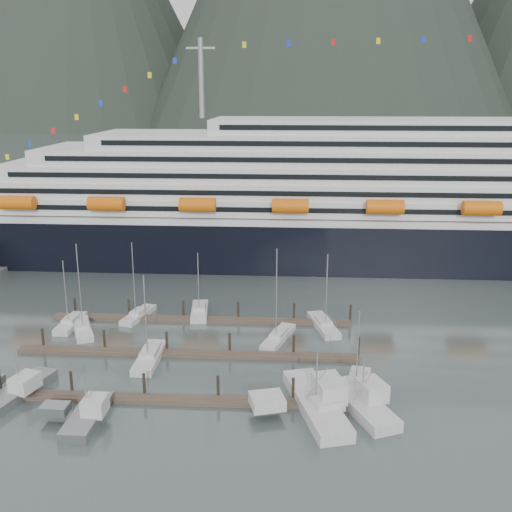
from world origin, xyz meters
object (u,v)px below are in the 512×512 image
object	(u,v)px
sailboat_g	(323,325)
trawler_c	(314,402)
trawler_d	(361,403)
sailboat_b	(83,329)
sailboat_e	(138,315)
sailboat_h	(357,385)
sailboat_c	(150,358)
sailboat_f	(199,312)
trawler_a	(17,390)
sailboat_d	(278,337)
trawler_b	(86,415)
cruise_ship	(389,206)
sailboat_a	(71,324)

from	to	relation	value
sailboat_g	trawler_c	distance (m)	25.24
trawler_d	sailboat_b	bearing A→B (deg)	39.36
sailboat_e	sailboat_g	size ratio (longest dim) A/B	1.05
sailboat_h	sailboat_b	bearing A→B (deg)	82.44
sailboat_c	sailboat_f	size ratio (longest dim) A/B	1.17
trawler_a	sailboat_d	bearing A→B (deg)	-43.47
trawler_c	trawler_d	xyz separation A→B (m)	(5.38, 0.33, -0.07)
sailboat_b	sailboat_e	xyz separation A→B (m)	(7.05, 6.46, -0.02)
sailboat_d	trawler_a	size ratio (longest dim) A/B	1.27
sailboat_h	trawler_a	xyz separation A→B (m)	(-41.34, -4.70, 0.42)
sailboat_h	trawler_d	size ratio (longest dim) A/B	0.89
sailboat_d	trawler_c	xyz separation A→B (m)	(4.78, -19.89, 0.56)
trawler_b	trawler_d	world-z (taller)	trawler_d
trawler_a	trawler_c	distance (m)	35.92
trawler_a	trawler_c	size ratio (longest dim) A/B	0.73
cruise_ship	sailboat_c	size ratio (longest dim) A/B	16.02
cruise_ship	sailboat_a	world-z (taller)	cruise_ship
sailboat_a	trawler_a	xyz separation A→B (m)	(1.74, -22.32, 0.41)
sailboat_g	trawler_a	distance (m)	45.10
trawler_d	sailboat_c	bearing A→B (deg)	44.34
sailboat_c	sailboat_g	xyz separation A→B (m)	(24.37, 13.49, -0.02)
sailboat_f	trawler_d	size ratio (longest dim) A/B	0.91
cruise_ship	trawler_b	bearing A→B (deg)	-121.65
cruise_ship	sailboat_c	bearing A→B (deg)	-126.34
sailboat_g	sailboat_h	world-z (taller)	sailboat_g
sailboat_d	trawler_b	xyz separation A→B (m)	(-20.80, -24.14, 0.41)
sailboat_d	sailboat_e	size ratio (longest dim) A/B	1.11
sailboat_h	trawler_c	xyz separation A→B (m)	(-5.44, -5.64, 0.57)
sailboat_f	cruise_ship	bearing A→B (deg)	-51.46
sailboat_d	sailboat_f	world-z (taller)	sailboat_d
sailboat_e	trawler_a	world-z (taller)	sailboat_e
sailboat_c	trawler_c	xyz separation A→B (m)	(22.22, -11.66, 0.55)
sailboat_f	sailboat_a	bearing A→B (deg)	102.16
sailboat_d	trawler_a	xyz separation A→B (m)	(-31.12, -18.96, 0.40)
sailboat_d	trawler_b	bearing A→B (deg)	157.04
sailboat_d	sailboat_e	world-z (taller)	sailboat_d
sailboat_f	sailboat_g	distance (m)	20.86
sailboat_g	sailboat_h	xyz separation A→B (m)	(3.29, -19.51, -0.01)
sailboat_g	sailboat_h	distance (m)	19.78
sailboat_e	trawler_a	distance (m)	27.86
sailboat_b	sailboat_h	world-z (taller)	sailboat_b
trawler_c	sailboat_d	bearing A→B (deg)	-2.38
sailboat_a	sailboat_h	distance (m)	46.54
trawler_b	sailboat_a	bearing A→B (deg)	24.46
sailboat_b	sailboat_g	world-z (taller)	sailboat_b
sailboat_a	sailboat_b	xyz separation A→B (m)	(2.68, -2.10, 0.02)
trawler_c	sailboat_g	bearing A→B (deg)	-20.77
sailboat_b	trawler_d	distance (m)	45.40
sailboat_b	sailboat_c	bearing A→B (deg)	-151.03
sailboat_h	trawler_b	world-z (taller)	sailboat_h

